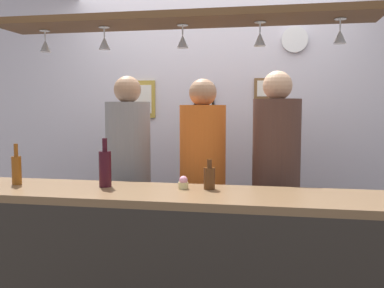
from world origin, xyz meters
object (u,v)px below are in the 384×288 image
object	(u,v)px
bottle_wine_dark_red	(105,168)
cupcake	(183,183)
person_left_grey_shirt	(128,167)
person_middle_orange_shirt	(203,171)
picture_frame_lower_pair	(278,119)
picture_frame_crest	(204,99)
wall_clock	(295,39)
picture_frame_caricature	(141,99)
bottle_beer_brown_stubby	(209,177)
person_right_brown_shirt	(276,169)
bottle_beer_amber_tall	(17,169)
picture_frame_upper_small	(267,88)

from	to	relation	value
bottle_wine_dark_red	cupcake	xyz separation A→B (m)	(0.49, 0.02, -0.08)
person_left_grey_shirt	person_middle_orange_shirt	distance (m)	0.58
picture_frame_lower_pair	picture_frame_crest	bearing A→B (deg)	180.00
person_middle_orange_shirt	cupcake	bearing A→B (deg)	-91.60
person_middle_orange_shirt	wall_clock	size ratio (longest dim) A/B	7.80
person_middle_orange_shirt	picture_frame_crest	xyz separation A→B (m)	(-0.10, 0.70, 0.54)
wall_clock	picture_frame_caricature	bearing A→B (deg)	179.74
person_middle_orange_shirt	picture_frame_caricature	world-z (taller)	picture_frame_caricature
person_middle_orange_shirt	picture_frame_lower_pair	world-z (taller)	person_middle_orange_shirt
person_middle_orange_shirt	wall_clock	xyz separation A→B (m)	(0.68, 0.69, 1.04)
picture_frame_lower_pair	person_middle_orange_shirt	bearing A→B (deg)	-128.02
bottle_beer_brown_stubby	picture_frame_caricature	bearing A→B (deg)	122.55
person_right_brown_shirt	wall_clock	world-z (taller)	wall_clock
person_left_grey_shirt	bottle_beer_amber_tall	world-z (taller)	person_left_grey_shirt
bottle_beer_brown_stubby	picture_frame_upper_small	size ratio (longest dim) A/B	0.82
bottle_beer_amber_tall	cupcake	world-z (taller)	bottle_beer_amber_tall
person_left_grey_shirt	picture_frame_crest	xyz separation A→B (m)	(0.47, 0.70, 0.53)
bottle_wine_dark_red	cupcake	size ratio (longest dim) A/B	3.85
person_right_brown_shirt	cupcake	xyz separation A→B (m)	(-0.55, -0.61, -0.01)
person_left_grey_shirt	bottle_beer_brown_stubby	size ratio (longest dim) A/B	9.69
person_left_grey_shirt	bottle_wine_dark_red	world-z (taller)	person_left_grey_shirt
cupcake	picture_frame_crest	world-z (taller)	picture_frame_crest
cupcake	wall_clock	bearing A→B (deg)	62.02
picture_frame_caricature	picture_frame_upper_small	bearing A→B (deg)	0.00
person_middle_orange_shirt	bottle_beer_brown_stubby	distance (m)	0.61
person_middle_orange_shirt	person_right_brown_shirt	size ratio (longest dim) A/B	0.97
person_left_grey_shirt	picture_frame_caricature	bearing A→B (deg)	99.00
bottle_wine_dark_red	picture_frame_lower_pair	xyz separation A→B (m)	(1.05, 1.33, 0.27)
person_left_grey_shirt	cupcake	distance (m)	0.83
bottle_beer_amber_tall	person_right_brown_shirt	bearing A→B (deg)	22.49
person_left_grey_shirt	person_right_brown_shirt	bearing A→B (deg)	0.00
picture_frame_caricature	bottle_wine_dark_red	bearing A→B (deg)	-82.21
person_middle_orange_shirt	picture_frame_upper_small	bearing A→B (deg)	57.15
bottle_beer_amber_tall	wall_clock	distance (m)	2.42
bottle_beer_amber_tall	cupcake	size ratio (longest dim) A/B	3.33
bottle_wine_dark_red	person_middle_orange_shirt	bearing A→B (deg)	51.71
person_right_brown_shirt	bottle_beer_brown_stubby	distance (m)	0.72
wall_clock	person_left_grey_shirt	bearing A→B (deg)	-151.14
person_right_brown_shirt	wall_clock	bearing A→B (deg)	78.35
person_right_brown_shirt	picture_frame_upper_small	size ratio (longest dim) A/B	8.02
picture_frame_upper_small	bottle_wine_dark_red	bearing A→B (deg)	-125.55
wall_clock	cupcake	bearing A→B (deg)	-117.98
picture_frame_crest	picture_frame_caricature	size ratio (longest dim) A/B	0.76
person_right_brown_shirt	person_left_grey_shirt	bearing A→B (deg)	180.00
picture_frame_upper_small	person_right_brown_shirt	bearing A→B (deg)	-83.10
person_right_brown_shirt	picture_frame_lower_pair	bearing A→B (deg)	89.14
bottle_beer_amber_tall	picture_frame_crest	size ratio (longest dim) A/B	1.00
person_left_grey_shirt	picture_frame_caricature	world-z (taller)	picture_frame_caricature
person_left_grey_shirt	cupcake	world-z (taller)	person_left_grey_shirt
picture_frame_upper_small	wall_clock	xyz separation A→B (m)	(0.23, -0.01, 0.41)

